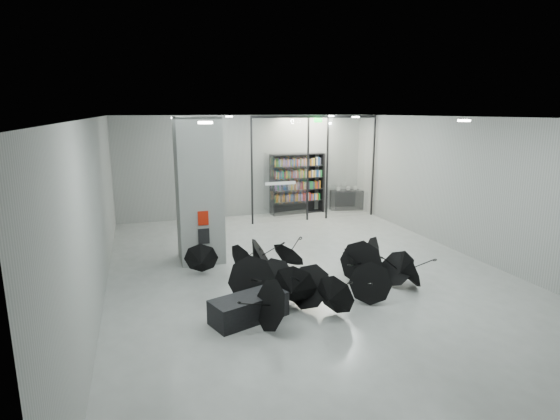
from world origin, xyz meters
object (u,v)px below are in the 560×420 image
object	(u,v)px
bench	(249,308)
shop_counter	(346,200)
umbrella_cluster	(313,278)
column	(199,190)
bookshelf	(297,184)

from	to	relation	value
bench	shop_counter	world-z (taller)	shop_counter
bench	umbrella_cluster	size ratio (longest dim) A/B	0.28
umbrella_cluster	shop_counter	bearing A→B (deg)	59.18
column	bookshelf	xyz separation A→B (m)	(4.63, 4.75, -0.77)
bookshelf	umbrella_cluster	size ratio (longest dim) A/B	0.43
bookshelf	shop_counter	distance (m)	2.38
shop_counter	bookshelf	bearing A→B (deg)	-167.46
umbrella_cluster	bench	bearing A→B (deg)	-150.85
column	bookshelf	distance (m)	6.68
bookshelf	umbrella_cluster	xyz separation A→B (m)	(-2.45, -7.85, -0.93)
umbrella_cluster	bookshelf	bearing A→B (deg)	72.66
column	umbrella_cluster	size ratio (longest dim) A/B	0.70
bench	umbrella_cluster	bearing A→B (deg)	9.82
bench	umbrella_cluster	xyz separation A→B (m)	(1.80, 1.01, 0.05)
column	umbrella_cluster	distance (m)	4.15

